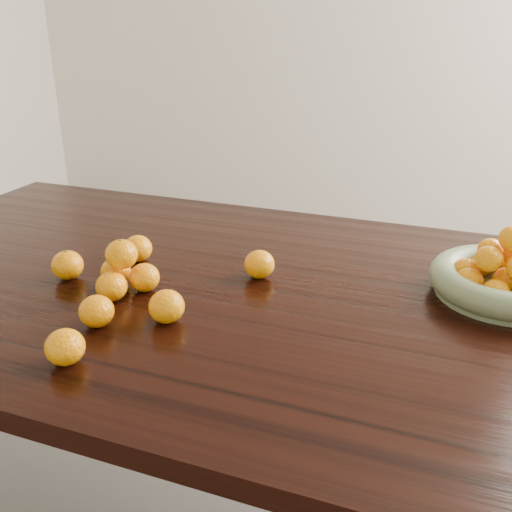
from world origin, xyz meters
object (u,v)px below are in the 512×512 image
(orange_pyramid, at_px, (123,272))
(loose_orange_0, at_px, (67,265))
(fruit_bowl, at_px, (505,279))
(dining_table, at_px, (265,327))

(orange_pyramid, distance_m, loose_orange_0, 0.15)
(fruit_bowl, bearing_deg, dining_table, -163.13)
(dining_table, xyz_separation_m, fruit_bowl, (0.46, 0.14, 0.13))
(fruit_bowl, bearing_deg, loose_orange_0, -164.74)
(dining_table, height_order, orange_pyramid, orange_pyramid)
(dining_table, height_order, loose_orange_0, loose_orange_0)
(dining_table, relative_size, fruit_bowl, 6.85)
(orange_pyramid, bearing_deg, dining_table, 22.54)
(loose_orange_0, bearing_deg, orange_pyramid, -4.53)
(dining_table, xyz_separation_m, loose_orange_0, (-0.41, -0.10, 0.12))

